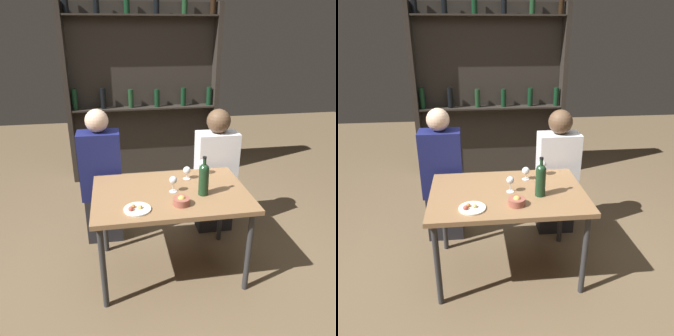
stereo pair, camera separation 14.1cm
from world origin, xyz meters
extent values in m
plane|color=brown|center=(0.00, 0.00, 0.00)|extent=(10.00, 10.00, 0.00)
cube|color=olive|center=(0.00, 0.00, 0.71)|extent=(1.19, 0.79, 0.04)
cylinder|color=#2D2D30|center=(-0.54, -0.33, 0.35)|extent=(0.04, 0.04, 0.70)
cylinder|color=#2D2D30|center=(0.54, -0.33, 0.35)|extent=(0.04, 0.04, 0.70)
cylinder|color=#2D2D30|center=(-0.54, 0.33, 0.35)|extent=(0.04, 0.04, 0.70)
cylinder|color=#2D2D30|center=(0.54, 0.33, 0.35)|extent=(0.04, 0.04, 0.70)
cube|color=#28231E|center=(0.00, 2.08, 1.10)|extent=(1.88, 0.02, 2.19)
cube|color=#28231E|center=(-0.94, 1.97, 1.10)|extent=(0.06, 0.18, 2.19)
cube|color=#28231E|center=(0.94, 1.97, 1.10)|extent=(0.06, 0.18, 2.19)
cube|color=#28231E|center=(0.00, 1.97, 0.95)|extent=(1.80, 0.18, 0.02)
cylinder|color=black|center=(-0.86, 1.97, 1.09)|extent=(0.07, 0.07, 0.26)
cylinder|color=black|center=(-0.51, 1.98, 1.09)|extent=(0.07, 0.07, 0.25)
cylinder|color=#19381E|center=(-0.17, 1.98, 1.07)|extent=(0.07, 0.07, 0.23)
cylinder|color=black|center=(0.17, 1.98, 1.07)|extent=(0.07, 0.07, 0.22)
cylinder|color=black|center=(0.51, 1.98, 1.07)|extent=(0.07, 0.07, 0.23)
cylinder|color=black|center=(0.86, 1.97, 1.08)|extent=(0.07, 0.07, 0.23)
cube|color=#28231E|center=(0.00, 1.97, 2.04)|extent=(1.80, 0.18, 0.02)
cylinder|color=black|center=(-0.85, 1.98, 2.17)|extent=(0.07, 0.07, 0.25)
cylinder|color=black|center=(-0.51, 1.96, 2.18)|extent=(0.07, 0.07, 0.26)
cylinder|color=black|center=(-0.17, 1.98, 2.17)|extent=(0.07, 0.07, 0.24)
cylinder|color=black|center=(0.17, 1.97, 2.16)|extent=(0.07, 0.07, 0.22)
cylinder|color=#19381E|center=(0.51, 1.98, 2.17)|extent=(0.07, 0.07, 0.25)
cylinder|color=black|center=(0.86, 1.98, 2.16)|extent=(0.07, 0.07, 0.23)
cylinder|color=#19381E|center=(0.24, -0.08, 0.84)|extent=(0.08, 0.08, 0.21)
sphere|color=#19381E|center=(0.24, -0.08, 0.94)|extent=(0.08, 0.08, 0.08)
cylinder|color=#19381E|center=(0.24, -0.08, 0.98)|extent=(0.03, 0.03, 0.09)
cylinder|color=black|center=(0.24, -0.08, 1.03)|extent=(0.03, 0.03, 0.01)
cylinder|color=silver|center=(0.02, 0.00, 0.73)|extent=(0.06, 0.06, 0.00)
cylinder|color=silver|center=(0.02, 0.00, 0.77)|extent=(0.01, 0.01, 0.08)
sphere|color=silver|center=(0.02, 0.00, 0.83)|extent=(0.06, 0.06, 0.06)
cylinder|color=silver|center=(0.33, 0.28, 0.73)|extent=(0.06, 0.06, 0.00)
cylinder|color=silver|center=(0.33, 0.28, 0.77)|extent=(0.01, 0.01, 0.08)
sphere|color=silver|center=(0.33, 0.28, 0.83)|extent=(0.07, 0.07, 0.07)
cylinder|color=silver|center=(0.17, 0.21, 0.73)|extent=(0.06, 0.06, 0.00)
cylinder|color=silver|center=(0.17, 0.21, 0.76)|extent=(0.01, 0.01, 0.06)
sphere|color=silver|center=(0.17, 0.21, 0.81)|extent=(0.06, 0.06, 0.06)
cylinder|color=silver|center=(-0.28, -0.23, 0.74)|extent=(0.19, 0.19, 0.01)
sphere|color=#E5BC66|center=(-0.26, -0.23, 0.75)|extent=(0.03, 0.03, 0.03)
sphere|color=#B74C3D|center=(-0.32, -0.25, 0.75)|extent=(0.04, 0.04, 0.04)
sphere|color=#C67038|center=(-0.30, -0.22, 0.75)|extent=(0.03, 0.03, 0.03)
cylinder|color=#995142|center=(0.04, -0.21, 0.76)|extent=(0.12, 0.12, 0.05)
sphere|color=gold|center=(0.04, -0.21, 0.77)|extent=(0.06, 0.06, 0.06)
cube|color=#26262B|center=(-0.54, 0.56, 0.23)|extent=(0.33, 0.22, 0.45)
cube|color=navy|center=(-0.54, 0.56, 0.76)|extent=(0.37, 0.22, 0.62)
sphere|color=beige|center=(-0.54, 0.56, 1.17)|extent=(0.20, 0.20, 0.20)
cube|color=#26262B|center=(0.54, 0.56, 0.23)|extent=(0.34, 0.22, 0.45)
cube|color=white|center=(0.54, 0.56, 0.73)|extent=(0.38, 0.22, 0.56)
sphere|color=brown|center=(0.54, 0.56, 1.12)|extent=(0.22, 0.22, 0.22)
camera|label=1|loc=(-0.39, -2.22, 1.89)|focal=35.00mm
camera|label=2|loc=(-0.25, -2.24, 1.89)|focal=35.00mm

